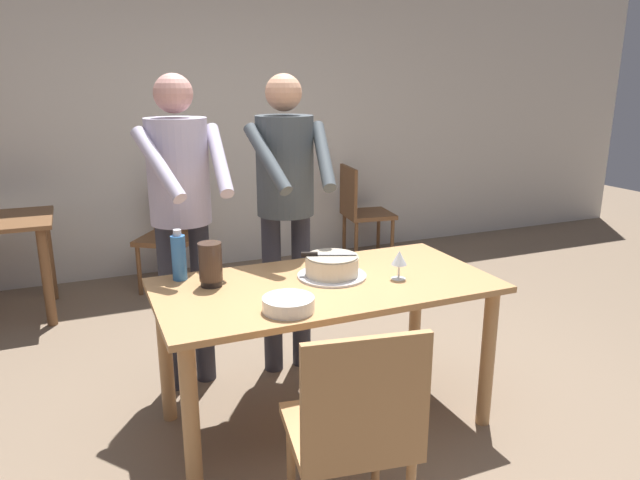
% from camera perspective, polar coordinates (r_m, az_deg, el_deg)
% --- Properties ---
extents(ground_plane, '(14.00, 14.00, 0.00)m').
position_cam_1_polar(ground_plane, '(3.12, 0.52, -17.28)').
color(ground_plane, '#7A6651').
extents(back_wall, '(10.00, 0.12, 2.70)m').
position_cam_1_polar(back_wall, '(5.35, -11.92, 11.58)').
color(back_wall, beige).
rests_on(back_wall, ground_plane).
extents(main_dining_table, '(1.61, 0.81, 0.75)m').
position_cam_1_polar(main_dining_table, '(2.82, 0.55, -6.37)').
color(main_dining_table, tan).
rests_on(main_dining_table, ground_plane).
extents(cake_on_platter, '(0.34, 0.34, 0.11)m').
position_cam_1_polar(cake_on_platter, '(2.84, 1.18, -2.66)').
color(cake_on_platter, silver).
rests_on(cake_on_platter, main_dining_table).
extents(cake_knife, '(0.26, 0.12, 0.02)m').
position_cam_1_polar(cake_knife, '(2.82, -0.27, -1.42)').
color(cake_knife, silver).
rests_on(cake_knife, cake_on_platter).
extents(plate_stack, '(0.22, 0.22, 0.06)m').
position_cam_1_polar(plate_stack, '(2.44, -3.13, -6.32)').
color(plate_stack, white).
rests_on(plate_stack, main_dining_table).
extents(wine_glass_near, '(0.08, 0.08, 0.14)m').
position_cam_1_polar(wine_glass_near, '(2.82, 7.79, -1.85)').
color(wine_glass_near, silver).
rests_on(wine_glass_near, main_dining_table).
extents(water_bottle, '(0.07, 0.07, 0.25)m').
position_cam_1_polar(water_bottle, '(2.87, -13.71, -1.61)').
color(water_bottle, '#387AC6').
rests_on(water_bottle, main_dining_table).
extents(hurricane_lamp, '(0.11, 0.11, 0.21)m').
position_cam_1_polar(hurricane_lamp, '(2.75, -10.72, -2.34)').
color(hurricane_lamp, black).
rests_on(hurricane_lamp, main_dining_table).
extents(person_cutting_cake, '(0.47, 0.55, 1.72)m').
position_cam_1_polar(person_cutting_cake, '(3.26, -3.38, 4.66)').
color(person_cutting_cake, '#2D2D38').
rests_on(person_cutting_cake, ground_plane).
extents(person_standing_beside, '(0.46, 0.57, 1.72)m').
position_cam_1_polar(person_standing_beside, '(3.15, -13.54, 3.86)').
color(person_standing_beside, '#2D2D38').
rests_on(person_standing_beside, ground_plane).
extents(chair_near_side, '(0.50, 0.50, 0.90)m').
position_cam_1_polar(chair_near_side, '(2.17, 3.35, -17.94)').
color(chair_near_side, tan).
rests_on(chair_near_side, ground_plane).
extents(background_chair_0, '(0.61, 0.61, 0.90)m').
position_cam_1_polar(background_chair_0, '(4.95, -14.36, 1.03)').
color(background_chair_0, brown).
rests_on(background_chair_0, ground_plane).
extents(background_chair_1, '(0.49, 0.49, 0.90)m').
position_cam_1_polar(background_chair_1, '(5.58, 4.03, 3.10)').
color(background_chair_1, brown).
rests_on(background_chair_1, ground_plane).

